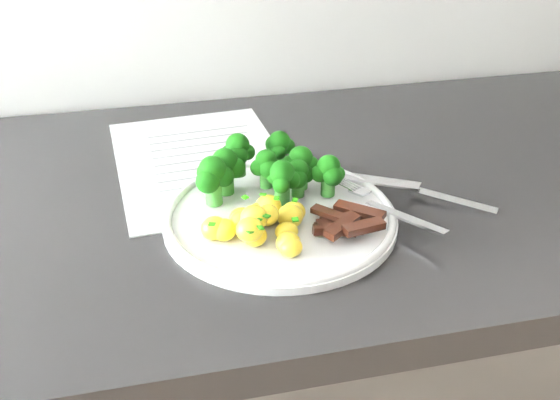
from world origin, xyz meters
TOP-DOWN VIEW (x-y plane):
  - recipe_paper at (-0.16, 1.76)m, footprint 0.25×0.34m
  - plate at (-0.09, 1.59)m, footprint 0.27×0.27m
  - broccoli at (-0.09, 1.64)m, footprint 0.18×0.11m
  - potatoes at (-0.12, 1.55)m, footprint 0.12×0.11m
  - beef_strips at (-0.02, 1.54)m, footprint 0.09×0.08m
  - fork at (0.04, 1.56)m, footprint 0.09×0.15m
  - knife at (0.10, 1.59)m, footprint 0.19×0.14m

SIDE VIEW (x-z plane):
  - recipe_paper at x=-0.16m, z-range 0.92..0.92m
  - plate at x=-0.09m, z-range 0.92..0.94m
  - knife at x=0.10m, z-range 0.92..0.94m
  - fork at x=0.04m, z-range 0.93..0.95m
  - beef_strips at x=-0.02m, z-range 0.93..0.95m
  - potatoes at x=-0.12m, z-range 0.92..0.97m
  - broccoli at x=-0.09m, z-range 0.94..1.00m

